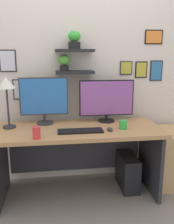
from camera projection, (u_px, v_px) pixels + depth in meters
The scene contains 12 objects.
ground_plane at pixel (79, 193), 2.66m from camera, with size 8.00×8.00×0.00m, color gray.
back_wall_assembly at pixel (74, 66), 2.77m from camera, with size 4.40×0.24×2.70m.
desk at pixel (78, 145), 2.59m from camera, with size 1.71×0.68×0.75m.
monitor_left at pixel (44, 99), 2.59m from camera, with size 0.51×0.18×0.50m.
monitor_right at pixel (107, 100), 2.68m from camera, with size 0.61×0.18×0.46m.
keyboard at pixel (80, 131), 2.36m from camera, with size 0.44×0.14×0.02m, color black.
computer_mouse at pixel (110, 129), 2.40m from camera, with size 0.06×0.09×0.03m, color #2D2D33.
desk_lamp at pixel (6, 88), 2.40m from camera, with size 0.18×0.18×0.52m.
coffee_mug at pixel (123, 125), 2.45m from camera, with size 0.08×0.08×0.09m, color green.
water_cup at pixel (36, 133), 2.16m from camera, with size 0.07×0.07×0.11m, color red.
drawer_cabinet at pixel (173, 157), 2.84m from camera, with size 0.44×0.50×0.64m, color tan.
computer_tower_right at pixel (128, 172), 2.75m from camera, with size 0.18×0.40×0.38m, color black.
Camera 1 is at (-0.22, -2.37, 1.49)m, focal length 38.96 mm.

